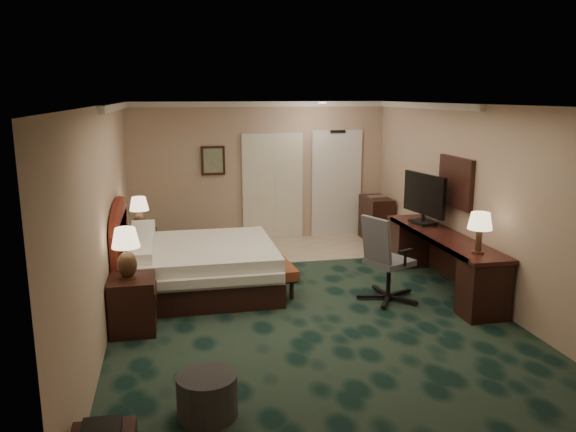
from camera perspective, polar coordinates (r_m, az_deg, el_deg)
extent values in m
cube|color=black|center=(7.72, 1.63, -9.24)|extent=(5.00, 7.50, 0.00)
cube|color=silver|center=(7.19, 1.76, 11.22)|extent=(5.00, 7.50, 0.00)
cube|color=tan|center=(10.97, -2.90, 4.48)|extent=(5.00, 0.00, 2.70)
cube|color=tan|center=(3.94, 14.74, -10.21)|extent=(5.00, 0.00, 2.70)
cube|color=tan|center=(7.19, -18.08, -0.23)|extent=(0.00, 7.50, 2.70)
cube|color=tan|center=(8.28, 18.78, 1.30)|extent=(0.00, 7.50, 2.70)
cube|color=beige|center=(10.60, 2.72, -3.21)|extent=(3.20, 1.70, 0.01)
cube|color=silver|center=(11.32, 4.92, 3.16)|extent=(1.02, 0.06, 2.18)
cube|color=beige|center=(11.01, -1.56, 2.95)|extent=(1.20, 0.06, 2.10)
cube|color=#4C715D|center=(10.79, -7.62, 5.60)|extent=(0.45, 0.06, 0.55)
cube|color=white|center=(8.74, 16.66, 3.32)|extent=(0.05, 0.95, 0.75)
cube|color=silver|center=(8.36, -8.85, -5.20)|extent=(2.15, 2.00, 0.68)
cube|color=black|center=(7.14, -15.47, -8.64)|extent=(0.54, 0.61, 0.67)
cube|color=black|center=(9.49, -14.68, -3.48)|extent=(0.52, 0.59, 0.64)
cube|color=brown|center=(8.40, -1.48, -5.92)|extent=(0.52, 1.27, 0.42)
cylinder|color=#2B2B2B|center=(5.31, -8.22, -17.59)|extent=(0.70, 0.70, 0.39)
cube|color=black|center=(8.64, 15.29, -4.46)|extent=(0.61, 2.83, 0.82)
cube|color=black|center=(9.08, 13.64, 1.69)|extent=(0.26, 1.03, 0.81)
cube|color=black|center=(11.17, 8.94, -0.30)|extent=(0.45, 0.82, 0.86)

